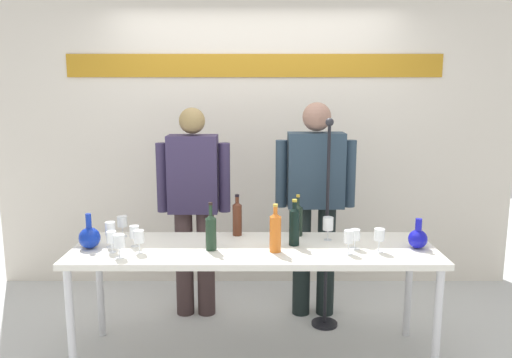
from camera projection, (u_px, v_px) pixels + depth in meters
ground_plane at (256, 356)px, 3.40m from camera, size 10.00×10.00×0.00m
back_wall at (257, 122)px, 4.51m from camera, size 4.72×0.11×3.00m
display_table at (256, 255)px, 3.28m from camera, size 2.37×0.68×0.77m
decanter_blue_left at (92, 237)px, 3.23m from camera, size 0.14×0.14×0.23m
decanter_blue_right at (420, 238)px, 3.22m from camera, size 0.12×0.12×0.20m
presenter_left at (196, 200)px, 3.89m from camera, size 0.57×0.22×1.66m
presenter_right at (317, 195)px, 3.88m from camera, size 0.62×0.22×1.70m
wine_bottle_0 at (239, 217)px, 3.51m from camera, size 0.07×0.07×0.30m
wine_bottle_1 at (213, 231)px, 3.18m from camera, size 0.07×0.07×0.31m
wine_bottle_2 at (300, 219)px, 3.50m from camera, size 0.07×0.07×0.29m
wine_bottle_3 at (277, 231)px, 3.15m from camera, size 0.07×0.07×0.31m
wine_bottle_4 at (296, 225)px, 3.28m from camera, size 0.07×0.07×0.31m
wine_glass_left_0 at (141, 237)px, 3.13m from camera, size 0.06×0.06×0.15m
wine_glass_left_1 at (124, 222)px, 3.49m from camera, size 0.07×0.07×0.15m
wine_glass_left_2 at (136, 232)px, 3.26m from camera, size 0.06×0.06×0.14m
wine_glass_left_3 at (121, 241)px, 3.04m from camera, size 0.07×0.07×0.15m
wine_glass_left_4 at (112, 229)px, 3.25m from camera, size 0.06×0.06×0.17m
wine_glass_left_5 at (114, 237)px, 3.14m from camera, size 0.06×0.06×0.14m
wine_glass_right_0 at (357, 235)px, 3.21m from camera, size 0.06×0.06×0.13m
wine_glass_right_1 at (351, 237)px, 3.11m from camera, size 0.06×0.06×0.15m
wine_glass_right_2 at (381, 235)px, 3.14m from camera, size 0.07×0.07×0.15m
wine_glass_right_3 at (330, 224)px, 3.39m from camera, size 0.07×0.07×0.16m
microphone_stand at (328, 258)px, 3.75m from camera, size 0.20×0.20×1.59m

